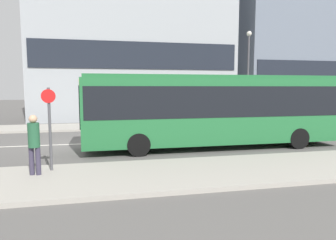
{
  "coord_description": "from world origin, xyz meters",
  "views": [
    {
      "loc": [
        1.52,
        -15.33,
        2.8
      ],
      "look_at": [
        4.42,
        -1.8,
        1.31
      ],
      "focal_mm": 32.0,
      "sensor_mm": 36.0,
      "label": 1
    }
  ],
  "objects": [
    {
      "name": "ground_plane",
      "position": [
        0.0,
        0.0,
        0.0
      ],
      "size": [
        120.0,
        120.0,
        0.0
      ],
      "primitive_type": "plane",
      "color": "#595654"
    },
    {
      "name": "sidewalk_near",
      "position": [
        0.0,
        -6.25,
        0.07
      ],
      "size": [
        44.0,
        3.5,
        0.13
      ],
      "color": "#A39E93",
      "rests_on": "ground_plane"
    },
    {
      "name": "sidewalk_far",
      "position": [
        0.0,
        6.25,
        0.07
      ],
      "size": [
        44.0,
        3.5,
        0.13
      ],
      "color": "#A39E93",
      "rests_on": "ground_plane"
    },
    {
      "name": "lane_centerline",
      "position": [
        0.0,
        0.0,
        0.0
      ],
      "size": [
        41.8,
        0.16,
        0.01
      ],
      "color": "silver",
      "rests_on": "ground_plane"
    },
    {
      "name": "apartment_block_left_tower",
      "position": [
        4.33,
        12.59,
        9.88
      ],
      "size": [
        17.59,
        6.26,
        19.77
      ],
      "color": "#9EA3A8",
      "rests_on": "ground_plane"
    },
    {
      "name": "apartment_block_right_tower",
      "position": [
        22.45,
        12.25,
        7.65
      ],
      "size": [
        15.53,
        5.59,
        15.32
      ],
      "color": "slate",
      "rests_on": "ground_plane"
    },
    {
      "name": "city_bus",
      "position": [
        6.55,
        -2.1,
        1.93
      ],
      "size": [
        11.96,
        2.64,
        3.35
      ],
      "rotation": [
        0.0,
        0.0,
        0.02
      ],
      "color": "#236B38",
      "rests_on": "ground_plane"
    },
    {
      "name": "parked_car_0",
      "position": [
        15.26,
        3.21,
        0.65
      ],
      "size": [
        3.94,
        1.7,
        1.39
      ],
      "color": "maroon",
      "rests_on": "ground_plane"
    },
    {
      "name": "pedestrian_near_stop",
      "position": [
        -0.59,
        -5.68,
        1.19
      ],
      "size": [
        0.35,
        0.34,
        1.85
      ],
      "rotation": [
        0.0,
        0.0,
        2.95
      ],
      "color": "#383347",
      "rests_on": "sidewalk_near"
    },
    {
      "name": "bus_stop_sign",
      "position": [
        -0.2,
        -5.25,
        1.69
      ],
      "size": [
        0.44,
        0.12,
        2.68
      ],
      "color": "#4C4C51",
      "rests_on": "sidewalk_near"
    },
    {
      "name": "street_lamp",
      "position": [
        11.92,
        5.13,
        4.26
      ],
      "size": [
        0.36,
        0.36,
        6.75
      ],
      "color": "#4C4C51",
      "rests_on": "sidewalk_far"
    }
  ]
}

